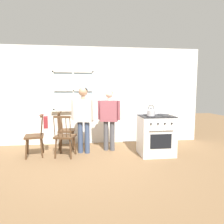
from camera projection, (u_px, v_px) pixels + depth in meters
ground_plane at (90, 159)px, 4.38m from camera, size 16.00×16.00×0.00m
wall_back at (89, 96)px, 5.61m from camera, size 6.40×0.16×2.70m
chair_by_window at (35, 137)px, 4.55m from camera, size 0.46×0.48×0.96m
chair_near_wall at (65, 137)px, 4.51m from camera, size 0.50×0.49×0.96m
chair_center_cluster at (66, 131)px, 5.19m from camera, size 0.41×0.43×0.96m
person_elderly_left at (83, 113)px, 4.73m from camera, size 0.60×0.32×1.58m
person_teen_center at (109, 115)px, 4.95m from camera, size 0.57×0.32×1.51m
stove at (156, 135)px, 4.67m from camera, size 0.78×0.68×1.08m
kettle at (151, 112)px, 4.46m from camera, size 0.21×0.17×0.25m
potted_plant at (74, 106)px, 5.50m from camera, size 0.13×0.13×0.34m
handbag at (46, 122)px, 4.58m from camera, size 0.21×0.23×0.31m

